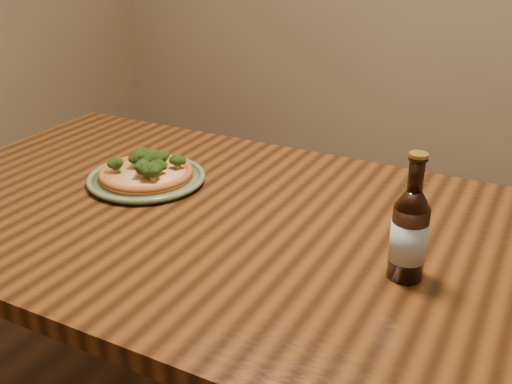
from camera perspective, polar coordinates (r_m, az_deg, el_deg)
The scene contains 4 objects.
table at distance 1.33m, azimuth -1.89°, elevation -6.04°, with size 1.60×0.90×0.75m.
plate at distance 1.48m, azimuth -10.38°, elevation 1.29°, with size 0.29×0.29×0.02m.
pizza at distance 1.47m, azimuth -10.39°, elevation 1.97°, with size 0.23×0.23×0.07m.
beer_bottle at distance 1.07m, azimuth 14.39°, elevation -3.83°, with size 0.06×0.06×0.24m.
Camera 1 is at (0.57, -0.89, 1.33)m, focal length 42.00 mm.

